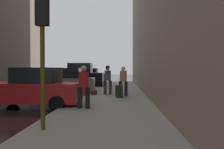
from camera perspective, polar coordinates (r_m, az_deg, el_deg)
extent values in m
cube|color=gray|center=(12.08, -0.48, -6.58)|extent=(4.00, 40.00, 0.15)
cube|color=#B2191E|center=(11.69, -17.64, -3.87)|extent=(4.26, 1.99, 0.84)
cube|color=black|center=(11.58, -16.75, -0.20)|extent=(1.95, 1.63, 0.70)
cylinder|color=black|center=(13.12, -21.69, -4.97)|extent=(0.65, 0.24, 0.64)
cylinder|color=black|center=(12.18, -10.00, -5.37)|extent=(0.65, 0.24, 0.64)
cylinder|color=black|center=(10.42, -12.50, -6.52)|extent=(0.65, 0.24, 0.64)
cube|color=slate|center=(17.39, -11.01, -2.14)|extent=(4.26, 1.97, 0.84)
cube|color=black|center=(17.33, -10.37, 0.33)|extent=(1.94, 1.62, 0.70)
cylinder|color=black|center=(18.62, -14.58, -3.07)|extent=(0.65, 0.24, 0.64)
cylinder|color=black|center=(16.85, -16.18, -3.54)|extent=(0.65, 0.24, 0.64)
cylinder|color=black|center=(18.12, -6.19, -3.16)|extent=(0.65, 0.24, 0.64)
cylinder|color=black|center=(16.30, -6.91, -3.66)|extent=(0.65, 0.24, 0.64)
cube|color=black|center=(23.10, -7.73, -0.95)|extent=(4.63, 1.92, 1.10)
cube|color=black|center=(23.04, -7.25, 1.48)|extent=(2.10, 1.60, 0.90)
cylinder|color=black|center=(24.34, -10.78, -2.02)|extent=(0.64, 0.23, 0.64)
cylinder|color=black|center=(22.56, -11.90, -2.29)|extent=(0.64, 0.23, 0.64)
cylinder|color=black|center=(23.80, -3.77, -2.08)|extent=(0.64, 0.23, 0.64)
cylinder|color=black|center=(21.98, -4.34, -2.36)|extent=(0.64, 0.23, 0.64)
cube|color=navy|center=(29.81, -5.50, -0.68)|extent=(4.25, 1.96, 0.84)
cube|color=black|center=(29.76, -5.13, 0.76)|extent=(1.93, 1.62, 0.70)
cylinder|color=black|center=(30.98, -7.72, -1.29)|extent=(0.65, 0.24, 0.64)
cylinder|color=black|center=(29.18, -8.44, -1.46)|extent=(0.65, 0.24, 0.64)
cylinder|color=black|center=(30.55, -2.70, -1.32)|extent=(0.65, 0.24, 0.64)
cylinder|color=black|center=(28.73, -3.11, -1.49)|extent=(0.65, 0.24, 0.64)
cylinder|color=red|center=(14.59, -6.16, -3.83)|extent=(0.22, 0.22, 0.55)
sphere|color=red|center=(14.57, -6.16, -2.54)|extent=(0.20, 0.20, 0.20)
cylinder|color=red|center=(14.62, -6.78, -3.72)|extent=(0.10, 0.09, 0.09)
cylinder|color=red|center=(14.57, -5.53, -3.73)|extent=(0.10, 0.09, 0.09)
cylinder|color=#514C0F|center=(6.71, -15.60, 3.08)|extent=(0.12, 0.12, 3.60)
cube|color=black|center=(6.89, -15.67, 14.38)|extent=(0.32, 0.24, 0.90)
sphere|color=yellow|center=(7.01, -15.33, 14.15)|extent=(0.14, 0.14, 0.14)
sphere|color=green|center=(6.95, -15.32, 11.90)|extent=(0.14, 0.14, 0.14)
cylinder|color=black|center=(14.58, 3.22, -3.24)|extent=(0.21, 0.21, 0.85)
cylinder|color=black|center=(14.63, 1.98, -3.22)|extent=(0.21, 0.21, 0.85)
cylinder|color=tan|center=(14.56, 2.60, -0.35)|extent=(0.46, 0.46, 0.62)
sphere|color=tan|center=(14.56, 2.61, 1.34)|extent=(0.24, 0.24, 0.24)
cylinder|color=#333338|center=(15.41, -0.40, -2.99)|extent=(0.19, 0.19, 0.85)
cylinder|color=#333338|center=(15.41, -1.59, -2.99)|extent=(0.19, 0.19, 0.85)
cylinder|color=#4C5156|center=(15.37, -0.99, -0.26)|extent=(0.41, 0.41, 0.62)
sphere|color=#997051|center=(15.36, -0.99, 1.34)|extent=(0.24, 0.24, 0.24)
cylinder|color=black|center=(15.36, -0.99, 1.61)|extent=(0.34, 0.34, 0.02)
cylinder|color=black|center=(15.36, -0.99, 1.84)|extent=(0.23, 0.23, 0.11)
cylinder|color=black|center=(10.06, -5.60, -5.32)|extent=(0.19, 0.19, 0.85)
cylinder|color=black|center=(10.12, -7.39, -5.28)|extent=(0.19, 0.19, 0.85)
cylinder|color=#A51E23|center=(10.03, -6.50, -1.12)|extent=(0.42, 0.42, 0.62)
sphere|color=beige|center=(10.02, -6.51, 1.33)|extent=(0.24, 0.24, 0.24)
cube|color=black|center=(13.84, 1.61, -3.84)|extent=(0.43, 0.60, 0.68)
cylinder|color=#333333|center=(13.81, 1.61, -1.69)|extent=(0.02, 0.02, 0.36)
cube|color=#472D19|center=(15.31, -4.16, -4.09)|extent=(0.32, 0.44, 0.28)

